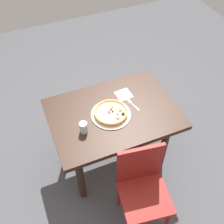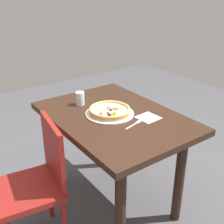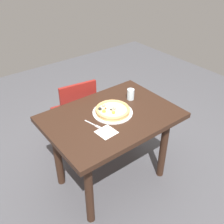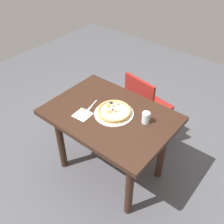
% 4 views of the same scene
% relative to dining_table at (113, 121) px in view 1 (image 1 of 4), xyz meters
% --- Properties ---
extents(ground_plane, '(6.00, 6.00, 0.00)m').
position_rel_dining_table_xyz_m(ground_plane, '(0.00, 0.00, -0.65)').
color(ground_plane, '#4C4C51').
extents(dining_table, '(1.12, 0.80, 0.77)m').
position_rel_dining_table_xyz_m(dining_table, '(0.00, 0.00, 0.00)').
color(dining_table, '#331E14').
rests_on(dining_table, ground).
extents(chair_near, '(0.45, 0.45, 0.87)m').
position_rel_dining_table_xyz_m(chair_near, '(0.01, -0.61, -0.17)').
color(chair_near, maroon).
rests_on(chair_near, ground).
extents(plate, '(0.35, 0.35, 0.01)m').
position_rel_dining_table_xyz_m(plate, '(-0.03, -0.02, 0.13)').
color(plate, white).
rests_on(plate, dining_table).
extents(pizza, '(0.30, 0.30, 0.05)m').
position_rel_dining_table_xyz_m(pizza, '(-0.03, -0.02, 0.16)').
color(pizza, tan).
rests_on(pizza, plate).
extents(fork, '(0.06, 0.16, 0.00)m').
position_rel_dining_table_xyz_m(fork, '(0.20, 0.02, 0.13)').
color(fork, silver).
rests_on(fork, dining_table).
extents(drinking_glass, '(0.07, 0.07, 0.10)m').
position_rel_dining_table_xyz_m(drinking_glass, '(-0.30, -0.10, 0.18)').
color(drinking_glass, silver).
rests_on(drinking_glass, dining_table).
extents(napkin, '(0.15, 0.15, 0.00)m').
position_rel_dining_table_xyz_m(napkin, '(0.18, 0.16, 0.13)').
color(napkin, white).
rests_on(napkin, dining_table).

